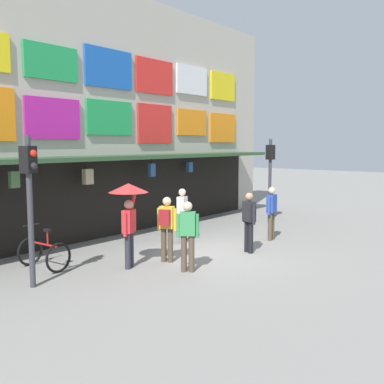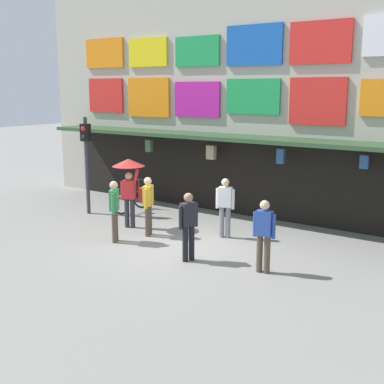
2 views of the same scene
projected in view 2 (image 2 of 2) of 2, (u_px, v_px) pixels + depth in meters
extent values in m
plane|color=gray|center=(179.00, 246.00, 13.37)|extent=(80.00, 80.00, 0.00)
cube|color=#B2AD9E|center=(262.00, 92.00, 16.27)|extent=(18.00, 1.20, 8.00)
cube|color=#2D4C2D|center=(242.00, 138.00, 15.50)|extent=(15.30, 1.40, 0.12)
cube|color=orange|center=(104.00, 53.00, 18.99)|extent=(1.86, 0.08, 1.07)
cube|color=yellow|center=(148.00, 52.00, 17.83)|extent=(1.72, 0.08, 0.99)
cube|color=green|center=(197.00, 51.00, 16.66)|extent=(1.73, 0.08, 0.97)
cube|color=blue|center=(254.00, 45.00, 15.46)|extent=(1.91, 0.08, 1.22)
cube|color=red|center=(320.00, 42.00, 14.29)|extent=(1.84, 0.08, 1.19)
cube|color=red|center=(106.00, 95.00, 19.31)|extent=(1.71, 0.08, 1.26)
cube|color=orange|center=(148.00, 98.00, 18.14)|extent=(1.87, 0.08, 1.38)
cube|color=#B71E93|center=(197.00, 99.00, 16.97)|extent=(1.80, 0.08, 1.16)
cube|color=green|center=(253.00, 97.00, 15.77)|extent=(1.86, 0.08, 1.09)
cube|color=red|center=(317.00, 101.00, 14.62)|extent=(1.71, 0.08, 1.37)
cylinder|color=black|center=(149.00, 137.00, 17.65)|extent=(0.02, 0.02, 0.21)
cube|color=#477042|center=(149.00, 146.00, 17.71)|extent=(0.24, 0.14, 0.42)
cylinder|color=black|center=(211.00, 141.00, 16.44)|extent=(0.02, 0.02, 0.26)
cube|color=tan|center=(211.00, 152.00, 16.51)|extent=(0.30, 0.18, 0.46)
cylinder|color=black|center=(281.00, 146.00, 14.86)|extent=(0.02, 0.02, 0.18)
cube|color=#2D5693|center=(281.00, 156.00, 14.92)|extent=(0.23, 0.14, 0.44)
cylinder|color=black|center=(365.00, 151.00, 13.75)|extent=(0.02, 0.02, 0.22)
cube|color=#2D5693|center=(364.00, 162.00, 13.81)|extent=(0.23, 0.14, 0.37)
cube|color=black|center=(251.00, 178.00, 16.32)|extent=(15.30, 0.04, 2.50)
cylinder|color=#38383D|center=(87.00, 166.00, 16.59)|extent=(0.12, 0.12, 3.20)
cube|color=black|center=(85.00, 132.00, 16.37)|extent=(0.34, 0.31, 0.56)
sphere|color=red|center=(83.00, 129.00, 16.22)|extent=(0.15, 0.15, 0.15)
sphere|color=black|center=(84.00, 137.00, 16.27)|extent=(0.15, 0.15, 0.15)
torus|color=black|center=(140.00, 198.00, 17.60)|extent=(0.72, 0.10, 0.72)
torus|color=black|center=(120.00, 204.00, 16.69)|extent=(0.72, 0.10, 0.72)
cylinder|color=#B21E1E|center=(130.00, 194.00, 17.09)|extent=(0.11, 0.99, 0.05)
cylinder|color=#B21E1E|center=(127.00, 189.00, 16.92)|extent=(0.04, 0.04, 0.35)
cube|color=black|center=(127.00, 184.00, 16.88)|extent=(0.11, 0.21, 0.06)
cylinder|color=#B21E1E|center=(139.00, 186.00, 17.45)|extent=(0.04, 0.04, 0.50)
cylinder|color=black|center=(139.00, 179.00, 17.40)|extent=(0.44, 0.06, 0.04)
cylinder|color=brown|center=(149.00, 220.00, 14.38)|extent=(0.14, 0.14, 0.88)
cylinder|color=brown|center=(148.00, 221.00, 14.20)|extent=(0.14, 0.14, 0.88)
cube|color=gold|center=(148.00, 196.00, 14.14)|extent=(0.34, 0.42, 0.56)
sphere|color=beige|center=(148.00, 181.00, 14.06)|extent=(0.22, 0.22, 0.22)
cylinder|color=gold|center=(150.00, 196.00, 14.36)|extent=(0.09, 0.09, 0.56)
cylinder|color=gold|center=(146.00, 199.00, 13.95)|extent=(0.09, 0.09, 0.56)
cube|color=maroon|center=(143.00, 195.00, 14.18)|extent=(0.25, 0.32, 0.40)
cylinder|color=black|center=(192.00, 243.00, 12.24)|extent=(0.14, 0.14, 0.88)
cylinder|color=black|center=(185.00, 244.00, 12.14)|extent=(0.14, 0.14, 0.88)
cube|color=#232328|center=(188.00, 214.00, 12.04)|extent=(0.34, 0.42, 0.56)
sphere|color=#A87A5B|center=(188.00, 197.00, 11.96)|extent=(0.22, 0.22, 0.22)
cylinder|color=#232328|center=(196.00, 215.00, 12.17)|extent=(0.09, 0.09, 0.56)
cylinder|color=#232328|center=(181.00, 218.00, 11.93)|extent=(0.09, 0.09, 0.56)
cylinder|color=#2D2D38|center=(127.00, 213.00, 15.14)|extent=(0.14, 0.14, 0.88)
cylinder|color=#2D2D38|center=(133.00, 213.00, 15.10)|extent=(0.14, 0.14, 0.88)
cube|color=red|center=(129.00, 190.00, 14.98)|extent=(0.42, 0.34, 0.56)
sphere|color=tan|center=(129.00, 176.00, 14.89)|extent=(0.22, 0.22, 0.22)
cylinder|color=red|center=(122.00, 191.00, 15.04)|extent=(0.09, 0.09, 0.56)
cylinder|color=red|center=(136.00, 177.00, 14.84)|extent=(0.23, 0.09, 0.48)
cylinder|color=#4C3823|center=(136.00, 173.00, 14.82)|extent=(0.02, 0.02, 0.55)
cone|color=red|center=(128.00, 162.00, 14.81)|extent=(0.96, 0.96, 0.22)
cylinder|color=gray|center=(228.00, 222.00, 14.07)|extent=(0.14, 0.14, 0.88)
cylinder|color=gray|center=(222.00, 222.00, 14.12)|extent=(0.14, 0.14, 0.88)
cube|color=white|center=(225.00, 197.00, 13.95)|extent=(0.41, 0.32, 0.56)
sphere|color=beige|center=(225.00, 182.00, 13.87)|extent=(0.22, 0.22, 0.22)
cylinder|color=white|center=(233.00, 199.00, 13.90)|extent=(0.09, 0.09, 0.56)
cylinder|color=white|center=(217.00, 198.00, 14.02)|extent=(0.09, 0.09, 0.56)
cylinder|color=brown|center=(115.00, 225.00, 13.79)|extent=(0.14, 0.14, 0.88)
cylinder|color=brown|center=(114.00, 227.00, 13.62)|extent=(0.14, 0.14, 0.88)
cube|color=#388E51|center=(114.00, 200.00, 13.56)|extent=(0.39, 0.42, 0.56)
sphere|color=beige|center=(114.00, 185.00, 13.48)|extent=(0.22, 0.22, 0.22)
cylinder|color=#388E51|center=(115.00, 200.00, 13.79)|extent=(0.09, 0.09, 0.56)
cylinder|color=#388E51|center=(113.00, 204.00, 13.35)|extent=(0.09, 0.09, 0.56)
cylinder|color=brown|center=(260.00, 253.00, 11.45)|extent=(0.14, 0.14, 0.88)
cylinder|color=brown|center=(267.00, 254.00, 11.36)|extent=(0.14, 0.14, 0.88)
cube|color=#28479E|center=(264.00, 223.00, 11.26)|extent=(0.38, 0.26, 0.56)
sphere|color=beige|center=(265.00, 205.00, 11.18)|extent=(0.22, 0.22, 0.22)
cylinder|color=#28479E|center=(255.00, 224.00, 11.37)|extent=(0.09, 0.09, 0.56)
cylinder|color=#28479E|center=(274.00, 226.00, 11.17)|extent=(0.09, 0.09, 0.56)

